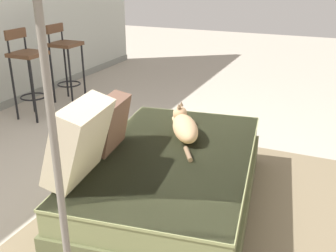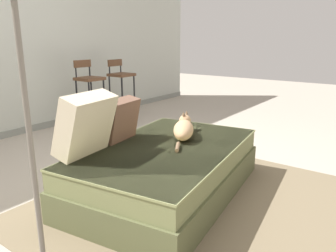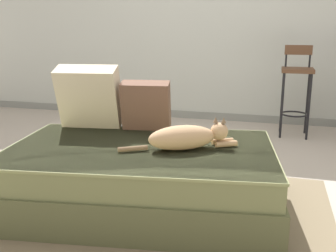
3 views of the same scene
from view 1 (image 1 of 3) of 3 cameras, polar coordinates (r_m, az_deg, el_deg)
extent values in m
plane|color=#A89E8E|center=(2.94, -6.63, -9.64)|extent=(16.00, 16.00, 0.00)
cube|color=#75664C|center=(2.70, 6.67, -12.68)|extent=(2.38, 2.14, 0.01)
cube|color=brown|center=(2.73, 0.67, -9.34)|extent=(1.80, 1.26, 0.24)
cube|color=olive|center=(2.63, 0.69, -5.57)|extent=(1.76, 1.21, 0.17)
cube|color=#868C57|center=(2.59, 0.70, -4.09)|extent=(1.77, 1.23, 0.02)
cube|color=beige|center=(2.24, -12.76, -2.12)|extent=(0.48, 0.34, 0.47)
cube|color=brown|center=(2.61, -8.42, 0.40)|extent=(0.37, 0.24, 0.36)
ellipsoid|color=tan|center=(2.79, 2.51, -0.33)|extent=(0.45, 0.36, 0.15)
sphere|color=tan|center=(3.00, 1.76, 1.80)|extent=(0.11, 0.11, 0.11)
cone|color=brown|center=(2.96, 1.59, 2.98)|extent=(0.03, 0.03, 0.04)
cone|color=brown|center=(3.00, 1.95, 3.26)|extent=(0.03, 0.03, 0.04)
cylinder|color=tan|center=(3.07, 2.19, 0.75)|extent=(0.14, 0.10, 0.04)
cylinder|color=tan|center=(3.06, 1.08, 0.70)|extent=(0.14, 0.10, 0.04)
cylinder|color=brown|center=(2.53, 2.92, -4.07)|extent=(0.17, 0.12, 0.03)
cylinder|color=black|center=(4.31, -18.95, 4.68)|extent=(0.02, 0.02, 0.68)
cylinder|color=black|center=(4.50, -16.74, 5.64)|extent=(0.02, 0.02, 0.68)
cylinder|color=black|center=(4.49, -21.46, 5.00)|extent=(0.02, 0.02, 0.68)
cylinder|color=black|center=(4.67, -19.24, 5.92)|extent=(0.02, 0.02, 0.68)
torus|color=black|center=(4.52, -18.94, 4.05)|extent=(0.28, 0.28, 0.02)
cube|color=brown|center=(4.41, -19.68, 9.81)|extent=(0.32, 0.32, 0.04)
cylinder|color=black|center=(4.40, -22.16, 10.65)|extent=(0.02, 0.02, 0.22)
cylinder|color=black|center=(4.57, -20.04, 11.30)|extent=(0.02, 0.02, 0.22)
cube|color=brown|center=(4.47, -21.27, 12.36)|extent=(0.28, 0.03, 0.10)
cylinder|color=black|center=(4.77, -13.98, 6.81)|extent=(0.02, 0.02, 0.68)
cylinder|color=black|center=(4.98, -12.15, 7.59)|extent=(0.02, 0.02, 0.68)
cylinder|color=black|center=(4.94, -16.46, 7.05)|extent=(0.02, 0.02, 0.68)
cylinder|color=black|center=(5.13, -14.59, 7.80)|extent=(0.02, 0.02, 0.68)
torus|color=black|center=(4.98, -14.16, 5.93)|extent=(0.28, 0.28, 0.02)
cube|color=brown|center=(4.88, -14.69, 11.43)|extent=(0.32, 0.32, 0.04)
cylinder|color=black|center=(4.86, -16.90, 12.09)|extent=(0.02, 0.02, 0.19)
cylinder|color=black|center=(5.04, -15.14, 12.60)|extent=(0.02, 0.02, 0.19)
cube|color=brown|center=(4.93, -16.12, 13.46)|extent=(0.28, 0.03, 0.10)
cylinder|color=slate|center=(1.48, -15.34, -9.70)|extent=(0.03, 0.03, 1.55)
camera|label=2|loc=(0.66, 88.41, -27.62)|focal=35.00mm
camera|label=3|loc=(3.25, 47.91, 7.65)|focal=42.00mm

